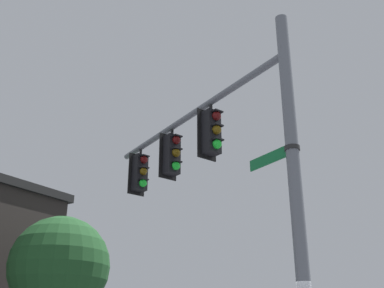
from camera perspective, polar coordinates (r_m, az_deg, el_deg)
The scene contains 7 objects.
signal_pole at distance 8.64m, azimuth 12.23°, elevation -6.59°, with size 0.24×0.24×7.71m, color slate.
mast_arm at distance 12.16m, azimuth -0.44°, elevation 3.24°, with size 0.16×0.16×6.84m, color slate.
traffic_light_nearest_pole at distance 11.11m, azimuth 2.35°, elevation 1.43°, with size 0.54×0.49×1.31m.
traffic_light_mid_inner at distance 12.43m, azimuth -2.35°, elevation -1.24°, with size 0.54×0.49×1.31m.
traffic_light_mid_outer at distance 13.85m, azimuth -6.12°, elevation -3.37°, with size 0.54×0.49×1.31m.
street_name_sign at distance 9.17m, azimuth 10.22°, elevation -1.19°, with size 0.28×1.30×0.22m.
tree_by_storefront at distance 15.22m, azimuth -15.38°, elevation -13.87°, with size 2.96×2.96×5.14m.
Camera 1 is at (6.50, 5.21, 1.59)m, focal length 45.25 mm.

